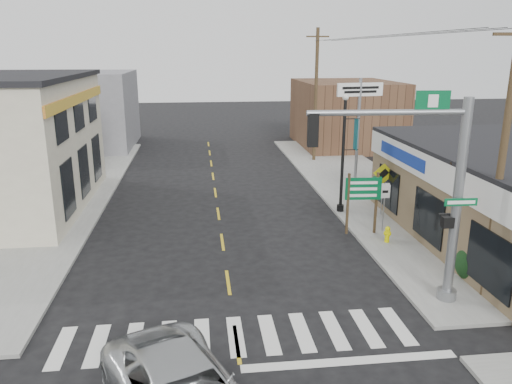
{
  "coord_description": "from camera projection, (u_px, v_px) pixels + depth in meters",
  "views": [
    {
      "loc": [
        -0.93,
        -12.63,
        8.18
      ],
      "look_at": [
        1.28,
        6.1,
        2.8
      ],
      "focal_mm": 35.0,
      "sensor_mm": 36.0,
      "label": 1
    }
  ],
  "objects": [
    {
      "name": "center_line",
      "position": [
        222.0,
        242.0,
        22.05
      ],
      "size": [
        0.12,
        56.0,
        0.01
      ],
      "primitive_type": "cube",
      "color": "gold",
      "rests_on": "ground"
    },
    {
      "name": "bare_tree",
      "position": [
        470.0,
        171.0,
        18.61
      ],
      "size": [
        2.35,
        2.35,
        4.7
      ],
      "rotation": [
        0.0,
        0.0,
        0.08
      ],
      "color": "black",
      "rests_on": "sidewalk_right"
    },
    {
      "name": "dance_center_sign",
      "position": [
        359.0,
        104.0,
        30.61
      ],
      "size": [
        3.02,
        0.19,
        6.41
      ],
      "rotation": [
        0.0,
        0.0,
        0.17
      ],
      "color": "gray",
      "rests_on": "sidewalk_right"
    },
    {
      "name": "ped_crossing_sign",
      "position": [
        383.0,
        180.0,
        24.87
      ],
      "size": [
        1.03,
        0.07,
        2.66
      ],
      "rotation": [
        0.0,
        0.0,
        -0.29
      ],
      "color": "gray",
      "rests_on": "sidewalk_right"
    },
    {
      "name": "sidewalk_right",
      "position": [
        379.0,
        201.0,
        27.82
      ],
      "size": [
        6.0,
        38.0,
        0.13
      ],
      "primitive_type": "cube",
      "color": "gray",
      "rests_on": "ground"
    },
    {
      "name": "fire_hydrant",
      "position": [
        387.0,
        234.0,
        21.6
      ],
      "size": [
        0.22,
        0.22,
        0.72
      ],
      "rotation": [
        0.0,
        0.0,
        0.41
      ],
      "color": "#EBE800",
      "rests_on": "sidewalk_right"
    },
    {
      "name": "bldg_distant_right",
      "position": [
        346.0,
        114.0,
        43.64
      ],
      "size": [
        8.0,
        10.0,
        5.6
      ],
      "primitive_type": "cube",
      "color": "brown",
      "rests_on": "ground"
    },
    {
      "name": "utility_pole_far",
      "position": [
        316.0,
        94.0,
        36.65
      ],
      "size": [
        1.67,
        0.25,
        9.6
      ],
      "rotation": [
        0.0,
        0.0,
        -0.0
      ],
      "color": "#453823",
      "rests_on": "sidewalk_right"
    },
    {
      "name": "shrub_back",
      "position": [
        433.0,
        231.0,
        21.79
      ],
      "size": [
        1.14,
        1.14,
        0.85
      ],
      "primitive_type": "ellipsoid",
      "color": "black",
      "rests_on": "sidewalk_right"
    },
    {
      "name": "traffic_signal_pole",
      "position": [
        435.0,
        182.0,
        15.55
      ],
      "size": [
        5.45,
        0.4,
        6.9
      ],
      "rotation": [
        0.0,
        0.0,
        -0.04
      ],
      "color": "gray",
      "rests_on": "sidewalk_right"
    },
    {
      "name": "crosswalk",
      "position": [
        236.0,
        336.0,
        14.79
      ],
      "size": [
        11.0,
        2.2,
        0.01
      ],
      "primitive_type": "cube",
      "color": "silver",
      "rests_on": "ground"
    },
    {
      "name": "bldg_distant_left",
      "position": [
        79.0,
        110.0,
        42.86
      ],
      "size": [
        9.0,
        10.0,
        6.4
      ],
      "primitive_type": "cube",
      "color": "gray",
      "rests_on": "ground"
    },
    {
      "name": "sidewalk_left",
      "position": [
        43.0,
        213.0,
        25.8
      ],
      "size": [
        6.0,
        38.0,
        0.13
      ],
      "primitive_type": "cube",
      "color": "gray",
      "rests_on": "ground"
    },
    {
      "name": "guide_sign",
      "position": [
        363.0,
        195.0,
        22.22
      ],
      "size": [
        1.62,
        0.14,
        2.83
      ],
      "rotation": [
        0.0,
        0.0,
        -0.07
      ],
      "color": "#4A3822",
      "rests_on": "sidewalk_right"
    },
    {
      "name": "shrub_front",
      "position": [
        475.0,
        264.0,
        18.19
      ],
      "size": [
        1.42,
        1.42,
        1.07
      ],
      "primitive_type": "ellipsoid",
      "color": "black",
      "rests_on": "sidewalk_right"
    },
    {
      "name": "lamp_post",
      "position": [
        345.0,
        145.0,
        24.96
      ],
      "size": [
        0.78,
        0.61,
        5.99
      ],
      "rotation": [
        0.0,
        0.0,
        -0.05
      ],
      "color": "black",
      "rests_on": "sidewalk_right"
    },
    {
      "name": "utility_pole_near",
      "position": [
        502.0,
        161.0,
        15.76
      ],
      "size": [
        1.58,
        0.24,
        9.1
      ],
      "rotation": [
        0.0,
        0.0,
        -0.07
      ],
      "color": "#422B1D",
      "rests_on": "sidewalk_right"
    },
    {
      "name": "ground",
      "position": [
        237.0,
        344.0,
        14.41
      ],
      "size": [
        140.0,
        140.0,
        0.0
      ],
      "primitive_type": "plane",
      "color": "black",
      "rests_on": "ground"
    }
  ]
}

